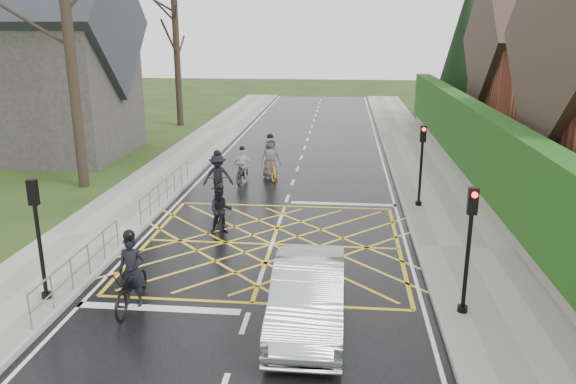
% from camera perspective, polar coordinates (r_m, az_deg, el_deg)
% --- Properties ---
extents(ground, '(120.00, 120.00, 0.00)m').
position_cam_1_polar(ground, '(17.96, -1.65, -5.35)').
color(ground, black).
rests_on(ground, ground).
extents(road, '(9.00, 80.00, 0.01)m').
position_cam_1_polar(road, '(17.96, -1.65, -5.33)').
color(road, black).
rests_on(road, ground).
extents(sidewalk_right, '(3.00, 80.00, 0.15)m').
position_cam_1_polar(sidewalk_right, '(18.21, 17.51, -5.57)').
color(sidewalk_right, gray).
rests_on(sidewalk_right, ground).
extents(sidewalk_left, '(3.00, 80.00, 0.15)m').
position_cam_1_polar(sidewalk_left, '(19.58, -19.41, -4.21)').
color(sidewalk_left, gray).
rests_on(sidewalk_left, ground).
extents(stone_wall, '(0.50, 38.00, 0.70)m').
position_cam_1_polar(stone_wall, '(24.07, 18.87, 0.31)').
color(stone_wall, slate).
rests_on(stone_wall, ground).
extents(hedge, '(0.90, 38.00, 2.80)m').
position_cam_1_polar(hedge, '(23.67, 19.26, 4.38)').
color(hedge, '#183E11').
rests_on(hedge, stone_wall).
extents(house_far, '(9.80, 8.80, 10.30)m').
position_cam_1_polar(house_far, '(36.85, 26.14, 11.18)').
color(house_far, brown).
rests_on(house_far, ground).
extents(conifer, '(4.60, 4.60, 10.00)m').
position_cam_1_polar(conifer, '(43.44, 17.53, 13.44)').
color(conifer, black).
rests_on(conifer, ground).
extents(church, '(8.80, 7.80, 11.00)m').
position_cam_1_polar(church, '(32.62, -23.67, 12.01)').
color(church, '#2D2B28').
rests_on(church, ground).
extents(tree_far, '(8.40, 8.40, 10.40)m').
position_cam_1_polar(tree_far, '(40.22, -11.41, 16.82)').
color(tree_far, black).
rests_on(tree_far, ground).
extents(railing_south, '(0.05, 5.04, 1.03)m').
position_cam_1_polar(railing_south, '(15.83, -20.41, -6.44)').
color(railing_south, slate).
rests_on(railing_south, ground).
extents(railing_north, '(0.05, 6.04, 1.03)m').
position_cam_1_polar(railing_north, '(22.42, -12.24, 0.84)').
color(railing_north, slate).
rests_on(railing_north, ground).
extents(traffic_light_ne, '(0.24, 0.31, 3.21)m').
position_cam_1_polar(traffic_light_ne, '(21.54, 13.36, 2.54)').
color(traffic_light_ne, black).
rests_on(traffic_light_ne, ground).
extents(traffic_light_se, '(0.24, 0.31, 3.21)m').
position_cam_1_polar(traffic_light_se, '(13.63, 17.81, -5.88)').
color(traffic_light_se, black).
rests_on(traffic_light_se, ground).
extents(traffic_light_sw, '(0.24, 0.31, 3.21)m').
position_cam_1_polar(traffic_light_sw, '(14.92, -23.93, -4.60)').
color(traffic_light_sw, black).
rests_on(traffic_light_sw, ground).
extents(cyclist_rear, '(0.73, 2.06, 1.99)m').
position_cam_1_polar(cyclist_rear, '(14.42, -15.60, -8.83)').
color(cyclist_rear, black).
rests_on(cyclist_rear, ground).
extents(cyclist_back, '(0.88, 1.78, 1.72)m').
position_cam_1_polar(cyclist_back, '(18.80, -6.86, -2.34)').
color(cyclist_back, black).
rests_on(cyclist_back, ground).
extents(cyclist_mid, '(1.32, 2.19, 2.03)m').
position_cam_1_polar(cyclist_mid, '(22.51, -7.14, 1.03)').
color(cyclist_mid, black).
rests_on(cyclist_mid, ground).
extents(cyclist_front, '(0.92, 1.68, 1.64)m').
position_cam_1_polar(cyclist_front, '(24.99, -4.67, 2.33)').
color(cyclist_front, black).
rests_on(cyclist_front, ground).
extents(cyclist_lead, '(1.46, 2.25, 2.07)m').
position_cam_1_polar(cyclist_lead, '(25.61, -1.83, 2.97)').
color(cyclist_lead, orange).
rests_on(cyclist_lead, ground).
extents(car, '(1.64, 4.63, 1.52)m').
position_cam_1_polar(car, '(13.05, 2.05, -10.41)').
color(car, '#A8ACAF').
rests_on(car, ground).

